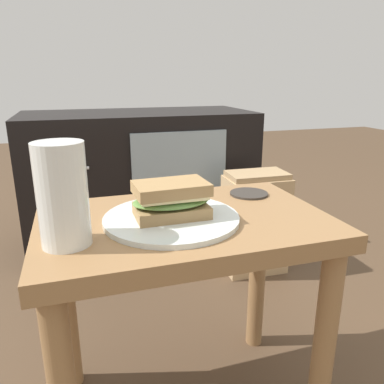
{
  "coord_description": "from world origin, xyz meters",
  "views": [
    {
      "loc": [
        -0.19,
        -0.66,
        0.72
      ],
      "look_at": [
        0.02,
        0.0,
        0.51
      ],
      "focal_mm": 35.17,
      "sensor_mm": 36.0,
      "label": 1
    }
  ],
  "objects_px": {
    "sandwich_front": "(171,200)",
    "beer_glass": "(63,198)",
    "plate": "(172,218)",
    "paper_bag": "(255,223)",
    "tv_cabinet": "(141,178)",
    "coaster": "(249,194)"
  },
  "relations": [
    {
      "from": "sandwich_front",
      "to": "beer_glass",
      "type": "bearing_deg",
      "value": -165.55
    },
    {
      "from": "plate",
      "to": "beer_glass",
      "type": "height_order",
      "value": "beer_glass"
    },
    {
      "from": "beer_glass",
      "to": "paper_bag",
      "type": "xyz_separation_m",
      "value": [
        0.65,
        0.6,
        -0.35
      ]
    },
    {
      "from": "tv_cabinet",
      "to": "coaster",
      "type": "xyz_separation_m",
      "value": [
        0.11,
        -0.85,
        0.17
      ]
    },
    {
      "from": "coaster",
      "to": "sandwich_front",
      "type": "bearing_deg",
      "value": -153.27
    },
    {
      "from": "sandwich_front",
      "to": "beer_glass",
      "type": "height_order",
      "value": "beer_glass"
    },
    {
      "from": "sandwich_front",
      "to": "beer_glass",
      "type": "xyz_separation_m",
      "value": [
        -0.19,
        -0.05,
        0.04
      ]
    },
    {
      "from": "plate",
      "to": "tv_cabinet",
      "type": "bearing_deg",
      "value": 83.85
    },
    {
      "from": "tv_cabinet",
      "to": "plate",
      "type": "relative_size",
      "value": 3.72
    },
    {
      "from": "plate",
      "to": "coaster",
      "type": "height_order",
      "value": "plate"
    },
    {
      "from": "beer_glass",
      "to": "paper_bag",
      "type": "distance_m",
      "value": 0.95
    },
    {
      "from": "plate",
      "to": "paper_bag",
      "type": "relative_size",
      "value": 0.66
    },
    {
      "from": "plate",
      "to": "beer_glass",
      "type": "bearing_deg",
      "value": -165.55
    },
    {
      "from": "sandwich_front",
      "to": "plate",
      "type": "bearing_deg",
      "value": 90.0
    },
    {
      "from": "tv_cabinet",
      "to": "plate",
      "type": "height_order",
      "value": "tv_cabinet"
    },
    {
      "from": "coaster",
      "to": "paper_bag",
      "type": "relative_size",
      "value": 0.23
    },
    {
      "from": "paper_bag",
      "to": "plate",
      "type": "bearing_deg",
      "value": -130.21
    },
    {
      "from": "beer_glass",
      "to": "coaster",
      "type": "distance_m",
      "value": 0.44
    },
    {
      "from": "plate",
      "to": "paper_bag",
      "type": "xyz_separation_m",
      "value": [
        0.46,
        0.55,
        -0.27
      ]
    },
    {
      "from": "beer_glass",
      "to": "paper_bag",
      "type": "bearing_deg",
      "value": 42.46
    },
    {
      "from": "sandwich_front",
      "to": "tv_cabinet",
      "type": "bearing_deg",
      "value": 83.85
    },
    {
      "from": "tv_cabinet",
      "to": "paper_bag",
      "type": "xyz_separation_m",
      "value": [
        0.36,
        -0.41,
        -0.1
      ]
    }
  ]
}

